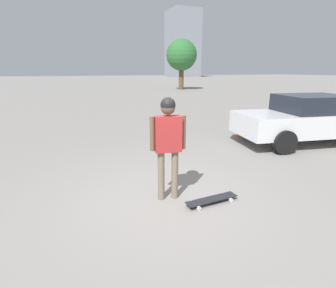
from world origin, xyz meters
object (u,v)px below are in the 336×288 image
(traffic_cone, at_px, (242,129))
(skateboard, at_px, (212,200))
(person, at_px, (168,136))
(car_parked_near, at_px, (308,119))

(traffic_cone, bearing_deg, skateboard, 48.39)
(skateboard, bearing_deg, traffic_cone, -136.20)
(person, relative_size, car_parked_near, 0.39)
(skateboard, xyz_separation_m, traffic_cone, (-3.30, -3.72, 0.18))
(skateboard, height_order, car_parked_near, car_parked_near)
(car_parked_near, bearing_deg, traffic_cone, -37.33)
(car_parked_near, bearing_deg, skateboard, 35.63)
(person, height_order, traffic_cone, person)
(person, height_order, skateboard, person)
(car_parked_near, relative_size, traffic_cone, 9.14)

